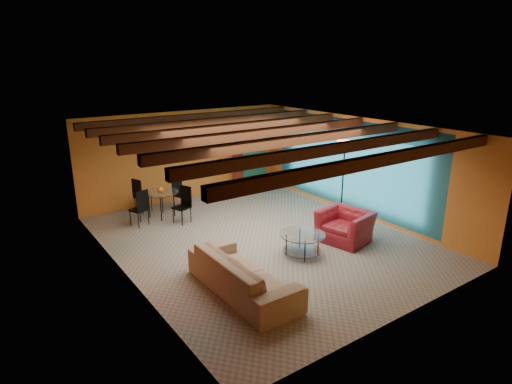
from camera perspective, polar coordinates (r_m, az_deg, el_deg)
room at (r=9.79m, az=0.30°, el=6.65°), size 6.52×8.01×2.71m
sofa at (r=8.07m, az=-1.80°, el=-10.77°), size 1.01×2.56×0.74m
armchair at (r=10.42m, az=11.75°, el=-4.45°), size 1.23×1.34×0.75m
coffee_table at (r=9.57m, az=6.16°, el=-6.94°), size 1.20×1.20×0.51m
dining_table at (r=11.98m, az=-12.48°, el=-1.00°), size 2.42×2.42×0.99m
armoire at (r=14.21m, az=-0.82°, el=4.00°), size 1.12×0.71×1.82m
floor_lamp at (r=11.59m, az=11.46°, el=1.46°), size 0.52×0.52×2.15m
ceiling_fan at (r=9.71m, az=0.68°, el=6.55°), size 1.50×1.50×0.44m
painting at (r=12.85m, az=-13.07°, el=5.53°), size 1.05×0.03×0.65m
potted_plant at (r=13.99m, az=-0.84°, el=8.57°), size 0.52×0.48×0.47m
vase at (r=11.81m, az=-12.66°, el=1.69°), size 0.19×0.19×0.18m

